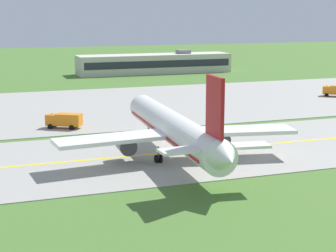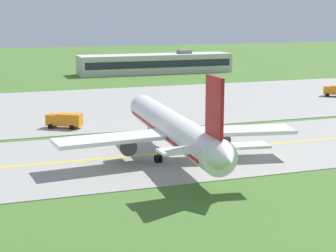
# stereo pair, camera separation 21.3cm
# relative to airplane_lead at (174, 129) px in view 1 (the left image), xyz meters

# --- Properties ---
(ground_plane) EXTENTS (500.00, 500.00, 0.00)m
(ground_plane) POSITION_rel_airplane_lead_xyz_m (7.19, 2.80, -4.13)
(ground_plane) COLOR #47702D
(taxiway_strip) EXTENTS (240.00, 28.00, 0.10)m
(taxiway_strip) POSITION_rel_airplane_lead_xyz_m (7.19, 2.80, -4.08)
(taxiway_strip) COLOR #9E9B93
(taxiway_strip) RESTS_ON ground
(apron_pad) EXTENTS (140.00, 52.00, 0.10)m
(apron_pad) POSITION_rel_airplane_lead_xyz_m (17.19, 44.80, -4.08)
(apron_pad) COLOR #9E9B93
(apron_pad) RESTS_ON ground
(taxiway_centreline) EXTENTS (220.00, 0.60, 0.01)m
(taxiway_centreline) POSITION_rel_airplane_lead_xyz_m (7.19, 2.80, -4.03)
(taxiway_centreline) COLOR yellow
(taxiway_centreline) RESTS_ON taxiway_strip
(airplane_lead) EXTENTS (32.49, 39.63, 12.70)m
(airplane_lead) POSITION_rel_airplane_lead_xyz_m (0.00, 0.00, 0.00)
(airplane_lead) COLOR white
(airplane_lead) RESTS_ON ground
(service_truck_catering) EXTENTS (6.16, 4.97, 2.60)m
(service_truck_catering) POSITION_rel_airplane_lead_xyz_m (54.85, 39.79, -2.60)
(service_truck_catering) COLOR orange
(service_truck_catering) RESTS_ON ground
(service_truck_pushback) EXTENTS (6.20, 4.85, 2.60)m
(service_truck_pushback) POSITION_rel_airplane_lead_xyz_m (-10.78, 24.46, -2.60)
(service_truck_pushback) COLOR orange
(service_truck_pushback) RESTS_ON ground
(terminal_building) EXTENTS (49.93, 10.55, 7.31)m
(terminal_building) POSITION_rel_airplane_lead_xyz_m (30.73, 102.52, -1.05)
(terminal_building) COLOR beige
(terminal_building) RESTS_ON ground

